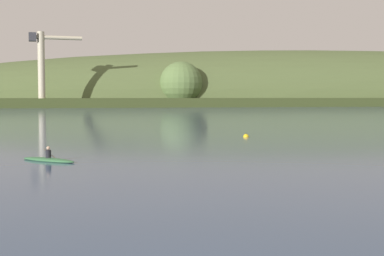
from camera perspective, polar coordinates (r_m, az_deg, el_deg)
name	(u,v)px	position (r m, az deg, el deg)	size (l,w,h in m)	color
far_shoreline_hill	(343,104)	(231.14, 15.84, 2.44)	(525.26, 83.94, 44.78)	#35401E
dockside_crane	(43,70)	(173.69, -15.65, 5.97)	(16.39, 5.45, 23.70)	#4C4C51
canoe_with_paddler	(48,160)	(33.64, -15.07, -3.28)	(3.74, 3.20, 1.02)	#33663D
mooring_buoy_midchannel	(246,137)	(51.73, 5.78, -0.94)	(0.54, 0.54, 0.62)	yellow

